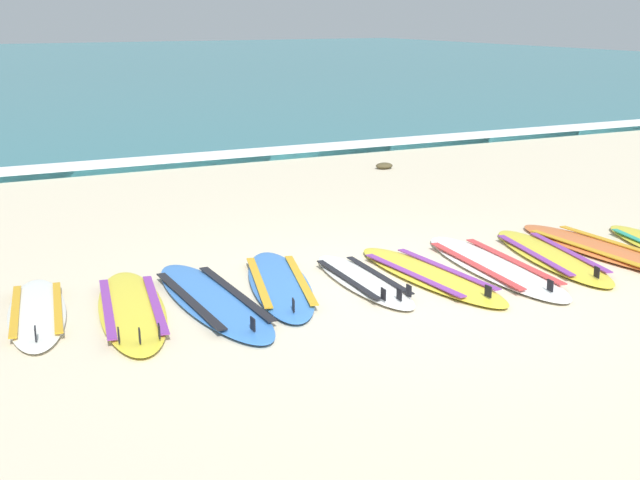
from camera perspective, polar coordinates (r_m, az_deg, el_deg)
The scene contains 12 objects.
ground_plane at distance 8.43m, azimuth 5.96°, elevation -3.37°, with size 80.00×80.00×0.00m, color beige.
wave_foam_strip at distance 15.50m, azimuth -9.99°, elevation 5.18°, with size 80.00×0.86×0.11m, color white.
surfboard_1 at distance 8.09m, azimuth -18.39°, elevation -4.60°, with size 0.82×2.07×0.18m.
surfboard_2 at distance 7.95m, azimuth -12.47°, elevation -4.53°, with size 1.00×2.42×0.18m.
surfboard_3 at distance 8.08m, azimuth -7.21°, elevation -3.97°, with size 0.65×2.54×0.18m.
surfboard_4 at distance 8.48m, azimuth -2.71°, elevation -2.93°, with size 1.20×2.38×0.18m.
surfboard_5 at distance 8.58m, azimuth 2.88°, elevation -2.71°, with size 0.59×1.97×0.18m.
surfboard_6 at distance 8.82m, azimuth 7.31°, elevation -2.32°, with size 0.70×2.37×0.18m.
surfboard_7 at distance 9.24m, azimuth 11.52°, elevation -1.70°, with size 0.92×2.63×0.18m.
surfboard_8 at distance 9.75m, azimuth 15.18°, elevation -1.05°, with size 1.08×2.41×0.18m.
surfboard_9 at distance 10.20m, azimuth 18.32°, elevation -0.58°, with size 0.67×2.56×0.18m.
seaweed_clump_near_shoreline at distance 14.90m, azimuth 4.31°, elevation 4.97°, with size 0.31×0.24×0.11m, color #4C4228.
Camera 1 is at (-4.34, -6.72, 2.65)m, focal length 47.90 mm.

